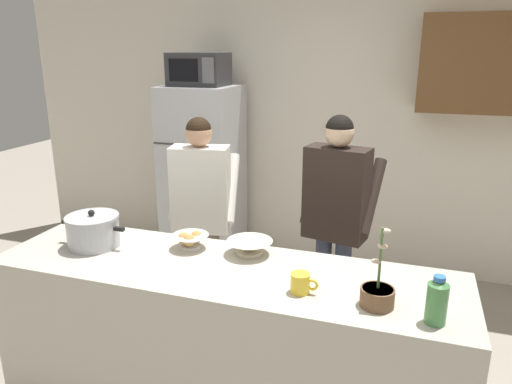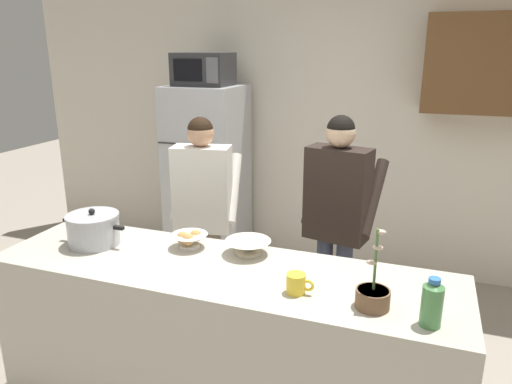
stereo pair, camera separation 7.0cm
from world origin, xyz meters
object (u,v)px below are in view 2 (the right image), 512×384
object	(u,v)px
cooking_pot	(94,229)
bread_bowl	(189,239)
refrigerator	(208,178)
person_by_sink	(337,207)
coffee_mug	(297,284)
empty_bowl	(248,246)
microwave	(203,69)
bottle_near_edge	(432,303)
person_near_pot	(203,201)
potted_orchid	(373,296)

from	to	relation	value
cooking_pot	bread_bowl	world-z (taller)	cooking_pot
refrigerator	person_by_sink	size ratio (longest dim) A/B	1.05
coffee_mug	bread_bowl	distance (m)	0.77
person_by_sink	empty_bowl	world-z (taller)	person_by_sink
microwave	bottle_near_edge	size ratio (longest dim) A/B	2.26
person_near_pot	bread_bowl	size ratio (longest dim) A/B	7.51
microwave	bread_bowl	xyz separation A→B (m)	(0.69, -1.66, -0.86)
person_near_pot	bread_bowl	world-z (taller)	person_near_pot
person_by_sink	bread_bowl	world-z (taller)	person_by_sink
coffee_mug	bottle_near_edge	size ratio (longest dim) A/B	0.62
coffee_mug	bread_bowl	bearing A→B (deg)	157.05
person_near_pot	empty_bowl	xyz separation A→B (m)	(0.58, -0.64, -0.00)
refrigerator	empty_bowl	xyz separation A→B (m)	(1.03, -1.65, 0.12)
microwave	person_by_sink	xyz separation A→B (m)	(1.38, -0.89, -0.83)
person_near_pot	potted_orchid	distance (m)	1.62
person_by_sink	bread_bowl	xyz separation A→B (m)	(-0.69, -0.77, -0.03)
person_near_pot	empty_bowl	distance (m)	0.86
cooking_pot	coffee_mug	xyz separation A→B (m)	(1.25, -0.16, -0.04)
microwave	person_by_sink	size ratio (longest dim) A/B	0.30
coffee_mug	potted_orchid	size ratio (longest dim) A/B	0.35
microwave	coffee_mug	xyz separation A→B (m)	(1.39, -1.96, -0.86)
person_by_sink	potted_orchid	xyz separation A→B (m)	(0.36, -1.08, -0.02)
bread_bowl	potted_orchid	distance (m)	1.10
refrigerator	person_near_pot	bearing A→B (deg)	-66.18
refrigerator	cooking_pot	size ratio (longest dim) A/B	4.13
person_near_pot	bottle_near_edge	size ratio (longest dim) A/B	7.38
bottle_near_edge	potted_orchid	bearing A→B (deg)	165.22
bottle_near_edge	potted_orchid	distance (m)	0.25
person_near_pot	coffee_mug	bearing A→B (deg)	-45.62
refrigerator	person_near_pot	xyz separation A→B (m)	(0.45, -1.01, 0.12)
microwave	person_near_pot	world-z (taller)	microwave
cooking_pot	refrigerator	bearing A→B (deg)	94.56
person_by_sink	coffee_mug	world-z (taller)	person_by_sink
cooking_pot	person_near_pot	bearing A→B (deg)	69.53
coffee_mug	potted_orchid	bearing A→B (deg)	-2.01
bread_bowl	empty_bowl	size ratio (longest dim) A/B	0.82
cooking_pot	potted_orchid	bearing A→B (deg)	-6.23
microwave	bread_bowl	distance (m)	1.99
microwave	coffee_mug	distance (m)	2.55
person_near_pot	person_by_sink	size ratio (longest dim) A/B	0.97
empty_bowl	cooking_pot	bearing A→B (deg)	-169.15
microwave	empty_bowl	xyz separation A→B (m)	(1.03, -1.63, -0.86)
coffee_mug	person_by_sink	bearing A→B (deg)	90.74
refrigerator	bread_bowl	size ratio (longest dim) A/B	8.10
empty_bowl	microwave	bearing A→B (deg)	122.31
microwave	person_by_sink	bearing A→B (deg)	-32.71
cooking_pot	bottle_near_edge	world-z (taller)	cooking_pot
empty_bowl	potted_orchid	world-z (taller)	potted_orchid
refrigerator	coffee_mug	size ratio (longest dim) A/B	12.89
person_by_sink	bottle_near_edge	bearing A→B (deg)	-62.46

